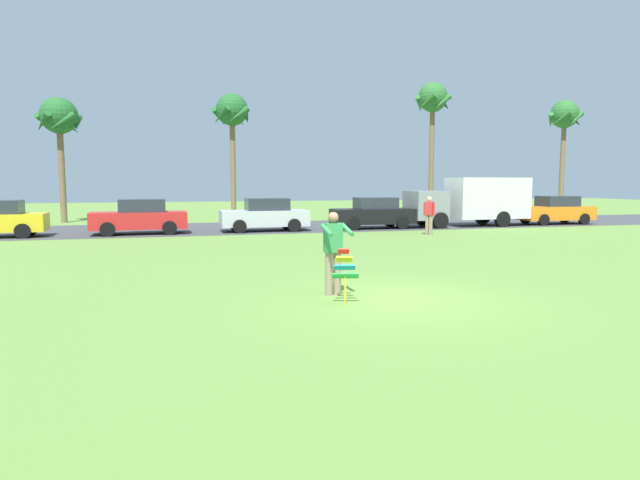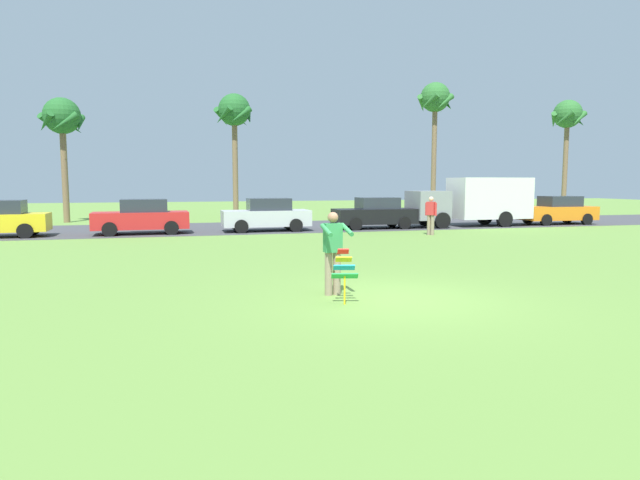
{
  "view_description": "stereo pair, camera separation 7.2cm",
  "coord_description": "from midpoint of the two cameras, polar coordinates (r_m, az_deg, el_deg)",
  "views": [
    {
      "loc": [
        -4.39,
        -9.79,
        2.32
      ],
      "look_at": [
        -1.15,
        1.75,
        1.05
      ],
      "focal_mm": 30.18,
      "sensor_mm": 36.0,
      "label": 1
    },
    {
      "loc": [
        -4.32,
        -9.81,
        2.32
      ],
      "look_at": [
        -1.15,
        1.75,
        1.05
      ],
      "focal_mm": 30.18,
      "sensor_mm": 36.0,
      "label": 2
    }
  ],
  "objects": [
    {
      "name": "parked_truck_grey_van",
      "position": [
        30.27,
        16.27,
        4.07
      ],
      "size": [
        6.73,
        2.19,
        2.62
      ],
      "color": "gray",
      "rests_on": "ground"
    },
    {
      "name": "parked_car_orange",
      "position": [
        33.35,
        23.96,
        2.86
      ],
      "size": [
        4.25,
        1.94,
        1.6
      ],
      "color": "orange",
      "rests_on": "ground"
    },
    {
      "name": "palm_tree_right_near",
      "position": [
        36.75,
        -9.01,
        12.96
      ],
      "size": [
        2.58,
        2.71,
        8.19
      ],
      "color": "brown",
      "rests_on": "ground"
    },
    {
      "name": "person_kite_flyer",
      "position": [
        11.09,
        1.59,
        -1.05
      ],
      "size": [
        0.55,
        0.66,
        1.73
      ],
      "color": "gray",
      "rests_on": "ground"
    },
    {
      "name": "parked_car_black",
      "position": [
        27.71,
        5.95,
        2.8
      ],
      "size": [
        4.21,
        1.84,
        1.6
      ],
      "color": "black",
      "rests_on": "ground"
    },
    {
      "name": "road_strip",
      "position": [
        28.6,
        -6.54,
        1.35
      ],
      "size": [
        120.0,
        8.0,
        0.01
      ],
      "primitive_type": "cube",
      "color": "#424247",
      "rests_on": "ground"
    },
    {
      "name": "palm_tree_left_near",
      "position": [
        35.44,
        -25.62,
        11.35
      ],
      "size": [
        2.58,
        2.71,
        7.29
      ],
      "color": "brown",
      "rests_on": "ground"
    },
    {
      "name": "kite_held",
      "position": [
        10.44,
        2.77,
        -3.05
      ],
      "size": [
        0.53,
        0.7,
        1.03
      ],
      "color": "red",
      "rests_on": "ground"
    },
    {
      "name": "parked_car_silver",
      "position": [
        26.2,
        -5.61,
        2.62
      ],
      "size": [
        4.21,
        1.85,
        1.6
      ],
      "color": "silver",
      "rests_on": "ground"
    },
    {
      "name": "person_walker_near",
      "position": [
        24.61,
        11.76,
        2.68
      ],
      "size": [
        0.39,
        0.49,
        1.73
      ],
      "color": "gray",
      "rests_on": "ground"
    },
    {
      "name": "palm_tree_far_left",
      "position": [
        45.77,
        24.8,
        11.58
      ],
      "size": [
        2.58,
        2.71,
        8.6
      ],
      "color": "brown",
      "rests_on": "ground"
    },
    {
      "name": "parked_car_red",
      "position": [
        25.86,
        -18.31,
        2.3
      ],
      "size": [
        4.26,
        1.96,
        1.6
      ],
      "color": "red",
      "rests_on": "ground"
    },
    {
      "name": "palm_tree_centre_far",
      "position": [
        40.59,
        12.16,
        13.96
      ],
      "size": [
        2.58,
        2.71,
        9.51
      ],
      "color": "brown",
      "rests_on": "ground"
    },
    {
      "name": "ground_plane",
      "position": [
        10.97,
        8.47,
        -6.22
      ],
      "size": [
        120.0,
        120.0,
        0.0
      ],
      "primitive_type": "plane",
      "color": "olive"
    }
  ]
}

